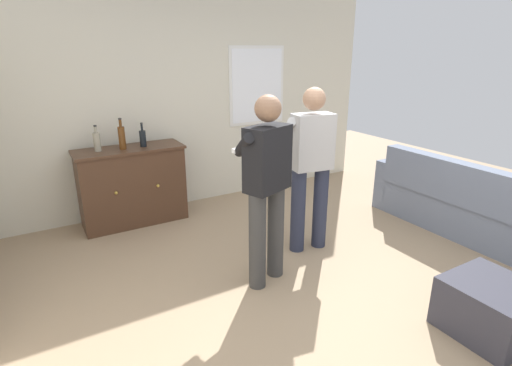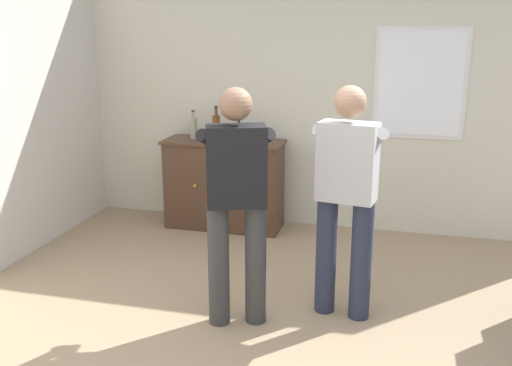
% 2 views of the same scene
% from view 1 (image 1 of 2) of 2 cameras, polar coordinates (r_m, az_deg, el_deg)
% --- Properties ---
extents(ground, '(10.40, 10.40, 0.00)m').
position_cam_1_polar(ground, '(3.71, 9.67, -14.68)').
color(ground, '#9E8466').
extents(wall_back_with_window, '(5.20, 0.15, 2.80)m').
position_cam_1_polar(wall_back_with_window, '(5.43, -7.90, 12.01)').
color(wall_back_with_window, beige).
rests_on(wall_back_with_window, ground).
extents(couch, '(0.57, 2.42, 0.87)m').
position_cam_1_polar(couch, '(5.01, 28.38, -3.34)').
color(couch, slate).
rests_on(couch, ground).
extents(sideboard_cabinet, '(1.23, 0.49, 0.93)m').
position_cam_1_polar(sideboard_cabinet, '(4.98, -17.21, -0.37)').
color(sideboard_cabinet, '#472D1E').
rests_on(sideboard_cabinet, ground).
extents(bottle_wine_green, '(0.08, 0.08, 0.35)m').
position_cam_1_polar(bottle_wine_green, '(4.79, -18.62, 6.24)').
color(bottle_wine_green, '#593314').
rests_on(bottle_wine_green, sideboard_cabinet).
extents(bottle_liquor_amber, '(0.07, 0.07, 0.28)m').
position_cam_1_polar(bottle_liquor_amber, '(4.86, -15.87, 6.21)').
color(bottle_liquor_amber, black).
rests_on(bottle_liquor_amber, sideboard_cabinet).
extents(bottle_spirits_clear, '(0.08, 0.08, 0.29)m').
position_cam_1_polar(bottle_spirits_clear, '(4.79, -21.77, 5.56)').
color(bottle_spirits_clear, gray).
rests_on(bottle_spirits_clear, sideboard_cabinet).
extents(ottoman, '(0.59, 0.59, 0.40)m').
position_cam_1_polar(ottoman, '(3.55, 30.42, -15.12)').
color(ottoman, '#33333D').
rests_on(ottoman, ground).
extents(person_standing_left, '(0.53, 0.52, 1.68)m').
position_cam_1_polar(person_standing_left, '(3.39, 1.46, -0.01)').
color(person_standing_left, '#383838').
rests_on(person_standing_left, ground).
extents(person_standing_right, '(0.55, 0.50, 1.68)m').
position_cam_1_polar(person_standing_right, '(4.03, 7.82, 2.88)').
color(person_standing_right, '#282D42').
rests_on(person_standing_right, ground).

